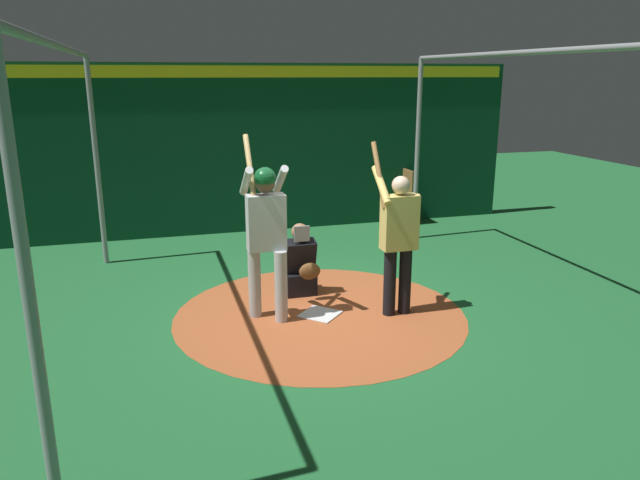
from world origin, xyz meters
TOP-DOWN VIEW (x-y plane):
  - ground_plane at (0.00, 0.00)m, footprint 25.99×25.99m
  - dirt_circle at (0.00, 0.00)m, footprint 3.54×3.54m
  - home_plate at (0.00, 0.00)m, footprint 0.59×0.59m
  - batter at (-0.08, -0.63)m, footprint 0.68×0.49m
  - catcher at (-0.78, -0.05)m, footprint 0.58×0.40m
  - visitor at (0.20, 0.91)m, footprint 0.55×0.49m
  - back_wall at (-4.34, 0.00)m, footprint 0.22×9.99m
  - cage_frame at (0.00, 0.00)m, footprint 5.98×5.29m
  - bat_rack at (-4.09, 2.97)m, footprint 0.58×0.17m

SIDE VIEW (x-z plane):
  - ground_plane at x=0.00m, z-range 0.00..0.00m
  - dirt_circle at x=0.00m, z-range 0.00..0.01m
  - home_plate at x=0.00m, z-range 0.01..0.02m
  - catcher at x=-0.78m, z-range -0.10..0.87m
  - bat_rack at x=-4.09m, z-range -0.03..1.02m
  - visitor at x=0.20m, z-range -0.05..2.02m
  - batter at x=-0.08m, z-range 0.04..2.20m
  - back_wall at x=-4.34m, z-range 0.01..3.04m
  - cage_frame at x=0.00m, z-range 0.63..3.76m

